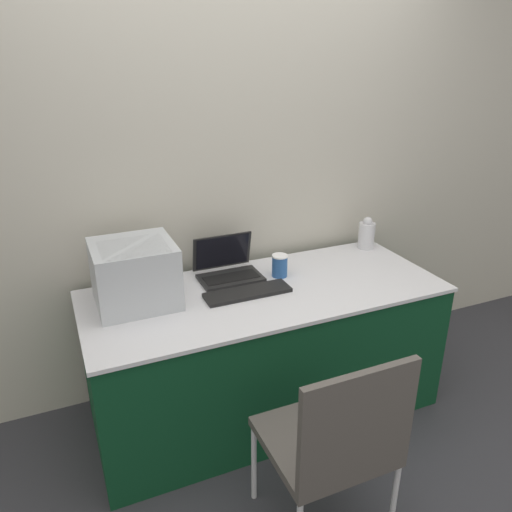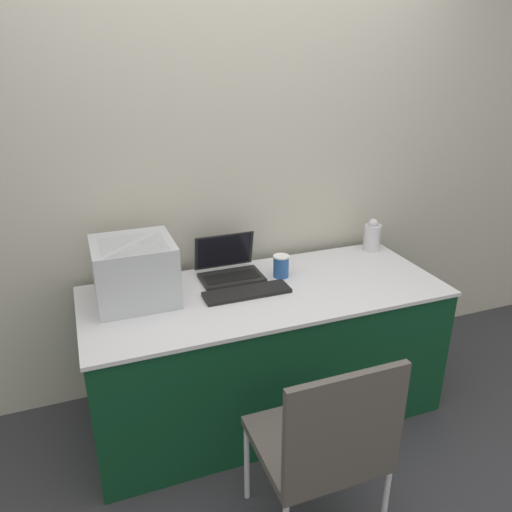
% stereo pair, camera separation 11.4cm
% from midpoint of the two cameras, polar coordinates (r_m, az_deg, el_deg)
% --- Properties ---
extents(ground_plane, '(14.00, 14.00, 0.00)m').
position_cam_midpoint_polar(ground_plane, '(2.74, 5.32, -21.39)').
color(ground_plane, '#333338').
extents(wall_back, '(8.00, 0.05, 2.60)m').
position_cam_midpoint_polar(wall_back, '(2.81, -1.25, 10.35)').
color(wall_back, '#B7B2A3').
rests_on(wall_back, ground_plane).
extents(table, '(1.86, 0.77, 0.75)m').
position_cam_midpoint_polar(table, '(2.77, 2.21, -10.80)').
color(table, '#0C381E').
rests_on(table, ground_plane).
extents(printer, '(0.38, 0.36, 0.31)m').
position_cam_midpoint_polar(printer, '(2.47, -12.44, -1.50)').
color(printer, '#B2B7BC').
rests_on(printer, table).
extents(laptop_left, '(0.33, 0.26, 0.22)m').
position_cam_midpoint_polar(laptop_left, '(2.71, -1.91, -1.34)').
color(laptop_left, black).
rests_on(laptop_left, table).
extents(external_keyboard, '(0.44, 0.13, 0.02)m').
position_cam_midpoint_polar(external_keyboard, '(2.53, 0.25, -4.20)').
color(external_keyboard, black).
rests_on(external_keyboard, table).
extents(coffee_cup, '(0.09, 0.09, 0.12)m').
position_cam_midpoint_polar(coffee_cup, '(2.71, 4.09, -1.17)').
color(coffee_cup, '#285699').
rests_on(coffee_cup, table).
extents(metal_pitcher, '(0.10, 0.10, 0.20)m').
position_cam_midpoint_polar(metal_pitcher, '(3.15, 14.15, 2.20)').
color(metal_pitcher, silver).
rests_on(metal_pitcher, table).
extents(chair, '(0.47, 0.46, 0.90)m').
position_cam_midpoint_polar(chair, '(2.05, 9.63, -20.11)').
color(chair, '#4C4742').
rests_on(chair, ground_plane).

